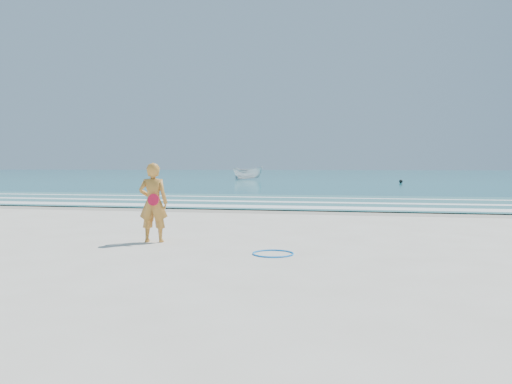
# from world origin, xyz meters

# --- Properties ---
(ground) EXTENTS (400.00, 400.00, 0.00)m
(ground) POSITION_xyz_m (0.00, 0.00, 0.00)
(ground) COLOR silver
(ground) RESTS_ON ground
(wet_sand) EXTENTS (400.00, 2.40, 0.00)m
(wet_sand) POSITION_xyz_m (0.00, 9.00, 0.00)
(wet_sand) COLOR #B2A893
(wet_sand) RESTS_ON ground
(ocean) EXTENTS (400.00, 190.00, 0.04)m
(ocean) POSITION_xyz_m (0.00, 105.00, 0.02)
(ocean) COLOR #19727F
(ocean) RESTS_ON ground
(shallow) EXTENTS (400.00, 10.00, 0.01)m
(shallow) POSITION_xyz_m (0.00, 14.00, 0.04)
(shallow) COLOR #59B7AD
(shallow) RESTS_ON ocean
(foam_near) EXTENTS (400.00, 1.40, 0.01)m
(foam_near) POSITION_xyz_m (0.00, 10.30, 0.05)
(foam_near) COLOR white
(foam_near) RESTS_ON shallow
(foam_mid) EXTENTS (400.00, 0.90, 0.01)m
(foam_mid) POSITION_xyz_m (0.00, 13.20, 0.05)
(foam_mid) COLOR white
(foam_mid) RESTS_ON shallow
(foam_far) EXTENTS (400.00, 0.60, 0.01)m
(foam_far) POSITION_xyz_m (0.00, 16.50, 0.05)
(foam_far) COLOR white
(foam_far) RESTS_ON shallow
(hoop) EXTENTS (0.98, 0.98, 0.03)m
(hoop) POSITION_xyz_m (1.26, -0.42, 0.01)
(hoop) COLOR #0E89FC
(hoop) RESTS_ON ground
(boat) EXTENTS (4.47, 2.74, 1.62)m
(boat) POSITION_xyz_m (-10.53, 51.15, 0.85)
(boat) COLOR white
(boat) RESTS_ON ocean
(buoy) EXTENTS (0.36, 0.36, 0.36)m
(buoy) POSITION_xyz_m (7.22, 41.42, 0.22)
(buoy) COLOR black
(buoy) RESTS_ON ocean
(woman) EXTENTS (0.72, 0.53, 1.83)m
(woman) POSITION_xyz_m (-1.70, 0.61, 0.91)
(woman) COLOR #C9812F
(woman) RESTS_ON ground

